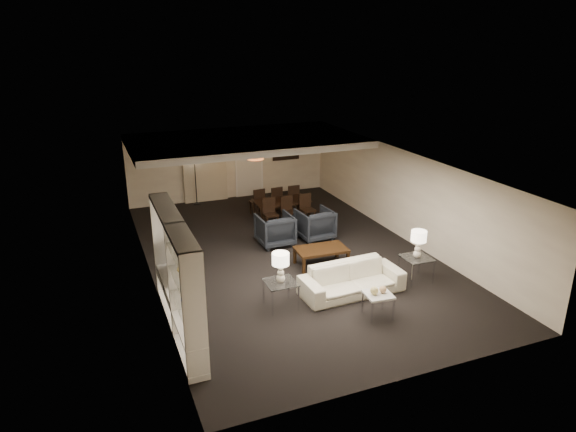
% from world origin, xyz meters
% --- Properties ---
extents(floor, '(11.00, 11.00, 0.00)m').
position_xyz_m(floor, '(0.00, 0.00, 0.00)').
color(floor, black).
rests_on(floor, ground).
extents(ceiling, '(7.00, 11.00, 0.02)m').
position_xyz_m(ceiling, '(0.00, 0.00, 2.50)').
color(ceiling, silver).
rests_on(ceiling, ground).
extents(wall_back, '(7.00, 0.02, 2.50)m').
position_xyz_m(wall_back, '(0.00, 5.50, 1.25)').
color(wall_back, beige).
rests_on(wall_back, ground).
extents(wall_front, '(7.00, 0.02, 2.50)m').
position_xyz_m(wall_front, '(0.00, -5.50, 1.25)').
color(wall_front, beige).
rests_on(wall_front, ground).
extents(wall_left, '(0.02, 11.00, 2.50)m').
position_xyz_m(wall_left, '(-3.50, 0.00, 1.25)').
color(wall_left, beige).
rests_on(wall_left, ground).
extents(wall_right, '(0.02, 11.00, 2.50)m').
position_xyz_m(wall_right, '(3.50, 0.00, 1.25)').
color(wall_right, beige).
rests_on(wall_right, ground).
extents(ceiling_soffit, '(7.00, 4.00, 0.20)m').
position_xyz_m(ceiling_soffit, '(0.00, 3.50, 2.40)').
color(ceiling_soffit, silver).
rests_on(ceiling_soffit, ceiling).
extents(curtains, '(1.50, 0.12, 2.40)m').
position_xyz_m(curtains, '(-0.90, 5.42, 1.20)').
color(curtains, beige).
rests_on(curtains, wall_back).
extents(door, '(0.90, 0.05, 2.10)m').
position_xyz_m(door, '(0.70, 5.47, 1.05)').
color(door, silver).
rests_on(door, wall_back).
extents(painting, '(0.95, 0.04, 0.65)m').
position_xyz_m(painting, '(2.10, 5.46, 1.55)').
color(painting, '#142D38').
rests_on(painting, wall_back).
extents(media_unit, '(0.38, 3.40, 2.35)m').
position_xyz_m(media_unit, '(-3.31, -2.60, 1.18)').
color(media_unit, white).
rests_on(media_unit, wall_left).
extents(pendant_light, '(0.52, 0.52, 0.24)m').
position_xyz_m(pendant_light, '(0.30, 3.50, 1.92)').
color(pendant_light, '#D8591E').
rests_on(pendant_light, ceiling_soffit).
extents(sofa, '(2.35, 1.00, 0.68)m').
position_xyz_m(sofa, '(0.55, -2.46, 0.34)').
color(sofa, beige).
rests_on(sofa, floor).
extents(coffee_table, '(1.31, 0.80, 0.46)m').
position_xyz_m(coffee_table, '(0.55, -0.86, 0.23)').
color(coffee_table, black).
rests_on(coffee_table, floor).
extents(armchair_left, '(0.94, 0.97, 0.86)m').
position_xyz_m(armchair_left, '(-0.05, 0.84, 0.43)').
color(armchair_left, black).
rests_on(armchair_left, floor).
extents(armchair_right, '(0.98, 1.01, 0.86)m').
position_xyz_m(armchair_right, '(1.15, 0.84, 0.43)').
color(armchair_right, black).
rests_on(armchair_right, floor).
extents(side_table_left, '(0.64, 0.64, 0.59)m').
position_xyz_m(side_table_left, '(-1.15, -2.46, 0.30)').
color(side_table_left, white).
rests_on(side_table_left, floor).
extents(side_table_right, '(0.65, 0.65, 0.59)m').
position_xyz_m(side_table_right, '(2.25, -2.46, 0.30)').
color(side_table_right, white).
rests_on(side_table_right, floor).
extents(table_lamp_left, '(0.41, 0.41, 0.66)m').
position_xyz_m(table_lamp_left, '(-1.15, -2.46, 0.92)').
color(table_lamp_left, '#EBE2C6').
rests_on(table_lamp_left, side_table_left).
extents(table_lamp_right, '(0.39, 0.39, 0.66)m').
position_xyz_m(table_lamp_right, '(2.25, -2.46, 0.92)').
color(table_lamp_right, beige).
rests_on(table_lamp_right, side_table_right).
extents(marble_table, '(0.58, 0.58, 0.53)m').
position_xyz_m(marble_table, '(0.55, -3.56, 0.27)').
color(marble_table, white).
rests_on(marble_table, floor).
extents(gold_gourd_a, '(0.17, 0.17, 0.17)m').
position_xyz_m(gold_gourd_a, '(0.45, -3.56, 0.62)').
color(gold_gourd_a, '#D7C472').
rests_on(gold_gourd_a, marble_table).
extents(gold_gourd_b, '(0.15, 0.15, 0.15)m').
position_xyz_m(gold_gourd_b, '(0.65, -3.56, 0.60)').
color(gold_gourd_b, tan).
rests_on(gold_gourd_b, marble_table).
extents(television, '(1.17, 0.15, 0.67)m').
position_xyz_m(television, '(-3.28, -1.66, 1.09)').
color(television, black).
rests_on(television, media_unit).
extents(vase_blue, '(0.17, 0.17, 0.18)m').
position_xyz_m(vase_blue, '(-3.31, -3.47, 1.15)').
color(vase_blue, '#2A45B7').
rests_on(vase_blue, media_unit).
extents(vase_amber, '(0.15, 0.15, 0.16)m').
position_xyz_m(vase_amber, '(-3.31, -3.26, 1.64)').
color(vase_amber, gold).
rests_on(vase_amber, media_unit).
extents(floor_speaker, '(0.18, 0.18, 1.24)m').
position_xyz_m(floor_speaker, '(-3.20, -0.81, 0.62)').
color(floor_speaker, black).
rests_on(floor_speaker, floor).
extents(dining_table, '(1.72, 0.97, 0.60)m').
position_xyz_m(dining_table, '(0.88, 2.72, 0.30)').
color(dining_table, black).
rests_on(dining_table, floor).
extents(chair_nl, '(0.42, 0.42, 0.90)m').
position_xyz_m(chair_nl, '(0.28, 2.07, 0.45)').
color(chair_nl, black).
rests_on(chair_nl, floor).
extents(chair_nm, '(0.47, 0.47, 0.90)m').
position_xyz_m(chair_nm, '(0.88, 2.07, 0.45)').
color(chair_nm, black).
rests_on(chair_nm, floor).
extents(chair_nr, '(0.45, 0.45, 0.90)m').
position_xyz_m(chair_nr, '(1.48, 2.07, 0.45)').
color(chair_nr, black).
rests_on(chair_nr, floor).
extents(chair_fl, '(0.46, 0.46, 0.90)m').
position_xyz_m(chair_fl, '(0.28, 3.37, 0.45)').
color(chair_fl, black).
rests_on(chair_fl, floor).
extents(chair_fm, '(0.45, 0.45, 0.90)m').
position_xyz_m(chair_fm, '(0.88, 3.37, 0.45)').
color(chair_fm, black).
rests_on(chair_fm, floor).
extents(chair_fr, '(0.42, 0.42, 0.90)m').
position_xyz_m(chair_fr, '(1.48, 3.37, 0.45)').
color(chair_fr, black).
rests_on(chair_fr, floor).
extents(floor_lamp, '(0.32, 0.32, 1.72)m').
position_xyz_m(floor_lamp, '(-1.28, 5.20, 0.86)').
color(floor_lamp, black).
rests_on(floor_lamp, floor).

